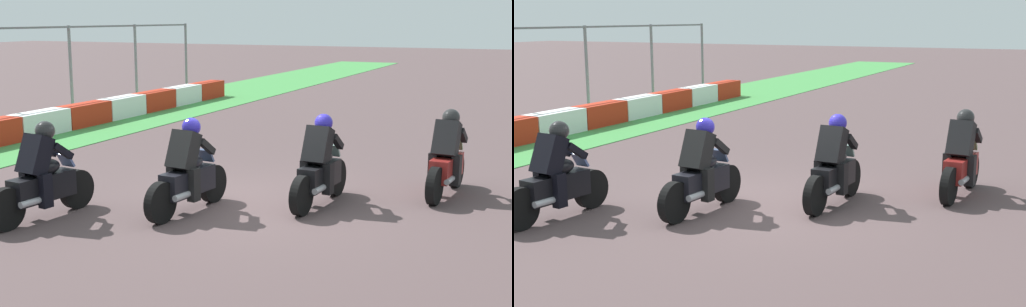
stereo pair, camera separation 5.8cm
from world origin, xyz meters
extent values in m
plane|color=#554243|center=(0.00, 0.00, 0.00)|extent=(120.00, 120.00, 0.00)
cube|color=white|center=(3.64, 7.91, 0.32)|extent=(1.78, 0.60, 0.64)
cube|color=red|center=(5.45, 7.91, 0.32)|extent=(1.78, 0.60, 0.64)
cube|color=white|center=(7.27, 7.91, 0.32)|extent=(1.78, 0.60, 0.64)
cube|color=red|center=(9.09, 7.91, 0.32)|extent=(1.78, 0.60, 0.64)
cube|color=white|center=(10.91, 7.91, 0.32)|extent=(1.78, 0.60, 0.64)
cube|color=red|center=(12.73, 7.91, 0.32)|extent=(1.78, 0.60, 0.64)
cylinder|color=slate|center=(7.16, 9.73, 1.40)|extent=(0.10, 0.10, 2.81)
cylinder|color=slate|center=(10.74, 9.73, 1.40)|extent=(0.10, 0.10, 2.81)
cylinder|color=slate|center=(14.32, 9.73, 1.40)|extent=(0.10, 0.10, 2.81)
cylinder|color=black|center=(2.57, -2.84, 0.32)|extent=(0.65, 0.20, 0.64)
cylinder|color=black|center=(1.17, -2.70, 0.32)|extent=(0.65, 0.20, 0.64)
cube|color=maroon|center=(1.87, -2.77, 0.50)|extent=(1.13, 0.43, 0.40)
ellipsoid|color=maroon|center=(1.97, -2.78, 0.80)|extent=(0.51, 0.35, 0.24)
cube|color=red|center=(1.36, -2.72, 0.52)|extent=(0.08, 0.17, 0.08)
cylinder|color=#A5A5AD|center=(1.51, -2.90, 0.37)|extent=(0.43, 0.14, 0.10)
cube|color=black|center=(1.77, -2.76, 1.02)|extent=(0.52, 0.45, 0.66)
sphere|color=#282828|center=(1.99, -2.78, 1.36)|extent=(0.33, 0.33, 0.30)
cube|color=#688A5F|center=(2.37, -2.82, 0.84)|extent=(0.18, 0.27, 0.23)
cube|color=black|center=(1.77, -2.56, 0.50)|extent=(0.19, 0.16, 0.52)
cube|color=black|center=(1.73, -2.96, 0.50)|extent=(0.19, 0.16, 0.52)
cube|color=black|center=(2.17, -2.62, 1.04)|extent=(0.39, 0.14, 0.31)
cube|color=black|center=(2.13, -2.98, 1.04)|extent=(0.39, 0.14, 0.31)
cylinder|color=black|center=(1.08, -1.03, 0.32)|extent=(0.65, 0.19, 0.64)
cylinder|color=black|center=(-0.32, -0.92, 0.32)|extent=(0.65, 0.19, 0.64)
cube|color=black|center=(0.38, -0.98, 0.50)|extent=(1.12, 0.40, 0.40)
ellipsoid|color=black|center=(0.48, -0.98, 0.80)|extent=(0.50, 0.34, 0.24)
cube|color=red|center=(-0.13, -0.94, 0.52)|extent=(0.07, 0.16, 0.08)
cylinder|color=#A5A5AD|center=(0.02, -1.11, 0.37)|extent=(0.43, 0.13, 0.10)
cube|color=black|center=(0.28, -0.97, 1.02)|extent=(0.51, 0.44, 0.66)
sphere|color=#2E25B3|center=(0.50, -0.98, 1.36)|extent=(0.32, 0.32, 0.30)
cube|color=gray|center=(0.88, -1.01, 0.84)|extent=(0.17, 0.27, 0.23)
cube|color=black|center=(0.27, -0.77, 0.50)|extent=(0.19, 0.15, 0.52)
cube|color=black|center=(0.24, -1.17, 0.50)|extent=(0.19, 0.15, 0.52)
cube|color=black|center=(0.67, -0.82, 1.04)|extent=(0.39, 0.13, 0.31)
cube|color=black|center=(0.64, -1.18, 1.04)|extent=(0.39, 0.13, 0.31)
cylinder|color=black|center=(-0.20, 0.72, 0.32)|extent=(0.65, 0.20, 0.64)
cylinder|color=black|center=(-1.59, 0.86, 0.32)|extent=(0.65, 0.20, 0.64)
cube|color=black|center=(-0.89, 0.79, 0.50)|extent=(1.13, 0.43, 0.40)
ellipsoid|color=black|center=(-0.79, 0.78, 0.80)|extent=(0.51, 0.35, 0.24)
cube|color=red|center=(-1.40, 0.84, 0.52)|extent=(0.08, 0.17, 0.08)
cylinder|color=#A5A5AD|center=(-1.26, 0.66, 0.37)|extent=(0.43, 0.14, 0.10)
cube|color=black|center=(-0.99, 0.80, 1.02)|extent=(0.52, 0.45, 0.66)
sphere|color=#2E25B3|center=(-0.77, 0.77, 1.36)|extent=(0.33, 0.33, 0.30)
cube|color=#455679|center=(-0.40, 0.74, 0.84)|extent=(0.18, 0.27, 0.23)
cube|color=black|center=(-0.99, 1.00, 0.50)|extent=(0.19, 0.16, 0.52)
cube|color=black|center=(-1.03, 0.60, 0.50)|extent=(0.19, 0.16, 0.52)
cube|color=black|center=(-0.60, 0.94, 1.04)|extent=(0.39, 0.14, 0.31)
cube|color=black|center=(-0.63, 0.58, 1.04)|extent=(0.39, 0.14, 0.31)
cylinder|color=black|center=(-1.45, 2.55, 0.32)|extent=(0.65, 0.21, 0.64)
cylinder|color=black|center=(-2.84, 2.71, 0.32)|extent=(0.65, 0.21, 0.64)
cube|color=black|center=(-2.14, 2.63, 0.50)|extent=(1.13, 0.45, 0.40)
ellipsoid|color=black|center=(-2.04, 2.62, 0.80)|extent=(0.51, 0.35, 0.24)
cube|color=red|center=(-2.65, 2.69, 0.52)|extent=(0.08, 0.17, 0.08)
cylinder|color=#A5A5AD|center=(-2.51, 2.51, 0.37)|extent=(0.43, 0.15, 0.10)
cube|color=black|center=(-2.24, 2.64, 1.02)|extent=(0.53, 0.45, 0.66)
sphere|color=#282828|center=(-2.02, 2.62, 1.36)|extent=(0.33, 0.33, 0.30)
cube|color=slate|center=(-1.65, 2.57, 0.84)|extent=(0.18, 0.28, 0.23)
cube|color=black|center=(-2.24, 2.84, 0.50)|extent=(0.20, 0.16, 0.52)
cube|color=black|center=(-2.28, 2.45, 0.50)|extent=(0.20, 0.16, 0.52)
cube|color=black|center=(-1.84, 2.78, 1.04)|extent=(0.39, 0.14, 0.31)
cube|color=black|center=(-1.88, 2.42, 1.04)|extent=(0.39, 0.14, 0.31)
camera|label=1|loc=(-9.92, -4.54, 3.06)|focal=47.50mm
camera|label=2|loc=(-9.89, -4.59, 3.06)|focal=47.50mm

